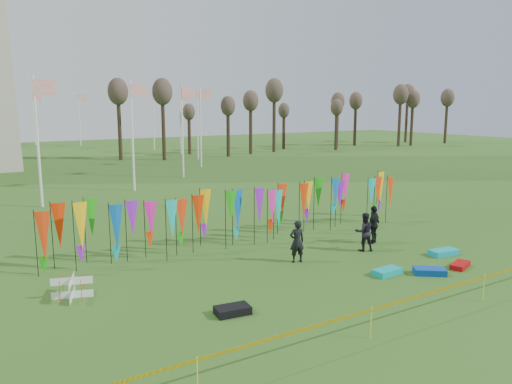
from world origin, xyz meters
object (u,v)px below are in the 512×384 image
kite_bag_turquoise (387,272)px  kite_bag_teal (444,252)px  person_right (374,225)px  kite_bag_blue (430,271)px  kite_bag_red (460,265)px  person_mid (364,232)px  kite_bag_black (233,310)px  person_left (297,241)px  box_kite (72,288)px

kite_bag_turquoise → kite_bag_teal: (3.86, 0.52, 0.01)m
person_right → kite_bag_blue: 4.48m
kite_bag_red → person_right: bearing=95.1°
person_mid → kite_bag_red: 4.07m
kite_bag_black → person_left: bearing=33.6°
person_right → kite_bag_turquoise: person_right is taller
kite_bag_blue → kite_bag_black: bearing=175.0°
kite_bag_blue → kite_bag_red: bearing=-3.2°
kite_bag_turquoise → person_left: bearing=123.7°
kite_bag_black → kite_bag_red: bearing=-4.7°
kite_bag_blue → box_kite: bearing=159.3°
person_left → person_right: 4.65m
kite_bag_turquoise → kite_bag_teal: kite_bag_teal is taller
person_right → kite_bag_teal: person_right is taller
kite_bag_blue → kite_bag_teal: size_ratio=0.92×
person_mid → kite_bag_black: (-8.07, -2.87, -0.72)m
person_mid → kite_bag_black: bearing=41.6°
kite_bag_red → kite_bag_teal: (0.83, 1.42, 0.02)m
person_right → kite_bag_black: 9.95m
person_left → kite_bag_blue: bearing=145.0°
kite_bag_blue → person_left: bearing=131.5°
person_left → kite_bag_teal: 6.39m
kite_bag_turquoise → kite_bag_red: (3.03, -0.90, -0.02)m
kite_bag_turquoise → person_right: bearing=52.4°
person_right → kite_bag_teal: size_ratio=1.41×
person_mid → kite_bag_red: (1.60, -3.67, -0.74)m
kite_bag_black → person_right: bearing=20.8°
person_left → person_right: (4.63, 0.43, 0.01)m
kite_bag_blue → kite_bag_black: kite_bag_black is taller
kite_bag_blue → kite_bag_teal: 2.82m
kite_bag_teal → kite_bag_blue: bearing=-151.9°
person_right → kite_bag_blue: (-1.27, -4.23, -0.75)m
kite_bag_black → person_mid: bearing=19.6°
kite_bag_black → kite_bag_teal: kite_bag_black is taller
person_right → box_kite: bearing=-22.6°
person_left → kite_bag_black: person_left is taller
kite_bag_turquoise → box_kite: bearing=160.7°
kite_bag_red → kite_bag_teal: kite_bag_teal is taller
person_mid → kite_bag_blue: size_ratio=1.47×
box_kite → kite_bag_teal: box_kite is taller
person_mid → kite_bag_teal: size_ratio=1.35×
person_left → kite_bag_red: bearing=155.7°
person_mid → person_left: bearing=18.3°
box_kite → person_mid: 12.00m
person_right → kite_bag_red: bearing=73.7°
kite_bag_red → person_left: bearing=142.2°
person_right → kite_bag_black: size_ratio=1.66×
person_left → kite_bag_blue: person_left is taller
person_right → kite_bag_red: size_ratio=1.65×
kite_bag_red → kite_bag_black: (-9.67, 0.80, 0.02)m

